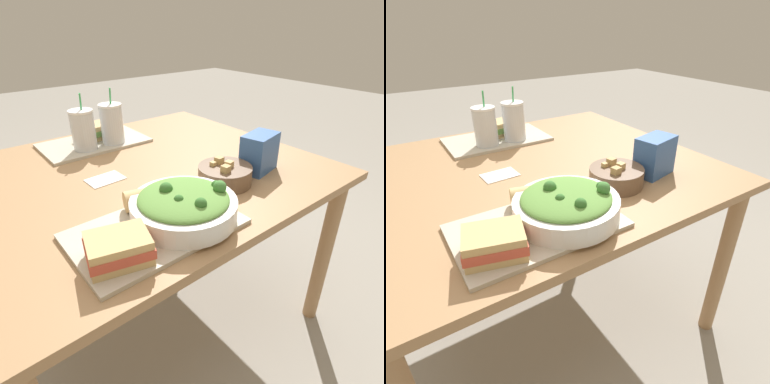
% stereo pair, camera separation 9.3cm
% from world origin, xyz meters
% --- Properties ---
extents(ground_plane, '(12.00, 12.00, 0.00)m').
position_xyz_m(ground_plane, '(0.00, 0.00, 0.00)').
color(ground_plane, gray).
extents(dining_table, '(1.26, 1.10, 0.75)m').
position_xyz_m(dining_table, '(0.00, 0.00, 0.66)').
color(dining_table, '#A37A51').
rests_on(dining_table, ground_plane).
extents(tray_near, '(0.44, 0.27, 0.01)m').
position_xyz_m(tray_near, '(-0.18, -0.36, 0.76)').
color(tray_near, '#BCB29E').
rests_on(tray_near, dining_table).
extents(tray_far, '(0.44, 0.27, 0.01)m').
position_xyz_m(tray_far, '(-0.02, 0.36, 0.76)').
color(tray_far, '#BCB29E').
rests_on(tray_far, dining_table).
extents(salad_bowl, '(0.29, 0.29, 0.10)m').
position_xyz_m(salad_bowl, '(-0.09, -0.38, 0.81)').
color(salad_bowl, white).
rests_on(salad_bowl, tray_near).
extents(soup_bowl, '(0.18, 0.18, 0.08)m').
position_xyz_m(soup_bowl, '(0.16, -0.28, 0.79)').
color(soup_bowl, brown).
rests_on(soup_bowl, dining_table).
extents(sandwich_near, '(0.17, 0.14, 0.06)m').
position_xyz_m(sandwich_near, '(-0.31, -0.42, 0.80)').
color(sandwich_near, tan).
rests_on(sandwich_near, tray_near).
extents(baguette_near, '(0.12, 0.09, 0.06)m').
position_xyz_m(baguette_near, '(-0.15, -0.26, 0.80)').
color(baguette_near, tan).
rests_on(baguette_near, tray_near).
extents(sandwich_far, '(0.15, 0.13, 0.06)m').
position_xyz_m(sandwich_far, '(0.00, 0.39, 0.80)').
color(sandwich_far, tan).
rests_on(sandwich_far, tray_far).
extents(baguette_far, '(0.09, 0.07, 0.06)m').
position_xyz_m(baguette_far, '(0.04, 0.46, 0.80)').
color(baguette_far, tan).
rests_on(baguette_far, tray_far).
extents(drink_cup_dark, '(0.10, 0.10, 0.23)m').
position_xyz_m(drink_cup_dark, '(-0.09, 0.29, 0.84)').
color(drink_cup_dark, silver).
rests_on(drink_cup_dark, tray_far).
extents(drink_cup_red, '(0.10, 0.10, 0.23)m').
position_xyz_m(drink_cup_red, '(0.04, 0.29, 0.85)').
color(drink_cup_red, silver).
rests_on(drink_cup_red, tray_far).
extents(chip_bag, '(0.15, 0.12, 0.14)m').
position_xyz_m(chip_bag, '(0.33, -0.28, 0.82)').
color(chip_bag, '#335BA3').
rests_on(chip_bag, dining_table).
extents(napkin_folded, '(0.13, 0.09, 0.00)m').
position_xyz_m(napkin_folded, '(-0.14, -0.00, 0.76)').
color(napkin_folded, white).
rests_on(napkin_folded, dining_table).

